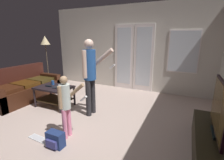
# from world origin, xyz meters

# --- Properties ---
(ground_plane) EXTENTS (5.44, 5.40, 0.02)m
(ground_plane) POSITION_xyz_m (0.00, 0.00, -0.01)
(ground_plane) COLOR #BCA498
(wall_back_with_doors) EXTENTS (5.44, 0.09, 2.71)m
(wall_back_with_doors) POSITION_xyz_m (0.07, 2.67, 1.32)
(wall_back_with_doors) COLOR beige
(wall_back_with_doors) RESTS_ON ground_plane
(leather_couch) EXTENTS (0.87, 1.90, 0.90)m
(leather_couch) POSITION_xyz_m (-2.22, 0.46, 0.30)
(leather_couch) COLOR #381C10
(leather_couch) RESTS_ON ground_plane
(coffee_table) EXTENTS (0.87, 0.60, 0.51)m
(coffee_table) POSITION_xyz_m (-1.08, 0.45, 0.37)
(coffee_table) COLOR black
(coffee_table) RESTS_ON ground_plane
(tv_stand) EXTENTS (0.50, 1.57, 0.39)m
(tv_stand) POSITION_xyz_m (2.31, -0.02, 0.19)
(tv_stand) COLOR black
(tv_stand) RESTS_ON ground_plane
(flat_screen_tv) EXTENTS (0.08, 1.02, 0.75)m
(flat_screen_tv) POSITION_xyz_m (2.31, -0.02, 0.77)
(flat_screen_tv) COLOR black
(flat_screen_tv) RESTS_ON tv_stand
(person_adult) EXTENTS (0.65, 0.45, 1.66)m
(person_adult) POSITION_xyz_m (-0.00, 0.45, 1.00)
(person_adult) COLOR #272529
(person_adult) RESTS_ON ground_plane
(person_child) EXTENTS (0.43, 0.30, 1.09)m
(person_child) POSITION_xyz_m (0.10, -0.48, 0.66)
(person_child) COLOR pink
(person_child) RESTS_ON ground_plane
(floor_lamp) EXTENTS (0.31, 0.31, 1.74)m
(floor_lamp) POSITION_xyz_m (-2.51, 1.66, 1.49)
(floor_lamp) COLOR #283532
(floor_lamp) RESTS_ON ground_plane
(backpack) EXTENTS (0.28, 0.19, 0.25)m
(backpack) POSITION_xyz_m (0.10, -0.78, 0.12)
(backpack) COLOR navy
(backpack) RESTS_ON ground_plane
(loose_keyboard) EXTENTS (0.45, 0.16, 0.02)m
(loose_keyboard) POSITION_xyz_m (-0.29, -0.76, 0.01)
(loose_keyboard) COLOR white
(loose_keyboard) RESTS_ON ground_plane
(laptop_closed) EXTENTS (0.36, 0.27, 0.02)m
(laptop_closed) POSITION_xyz_m (-0.87, 0.46, 0.52)
(laptop_closed) COLOR black
(laptop_closed) RESTS_ON coffee_table
(cup_near_edge) EXTENTS (0.07, 0.07, 0.11)m
(cup_near_edge) POSITION_xyz_m (-1.23, 0.57, 0.56)
(cup_near_edge) COLOR #234E92
(cup_near_edge) RESTS_ON coffee_table
(tv_remote_black) EXTENTS (0.17, 0.05, 0.02)m
(tv_remote_black) POSITION_xyz_m (-1.21, 0.40, 0.52)
(tv_remote_black) COLOR black
(tv_remote_black) RESTS_ON coffee_table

